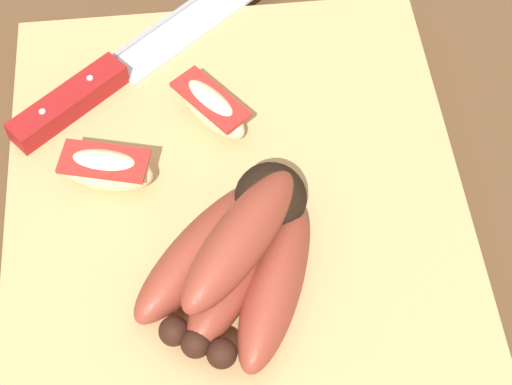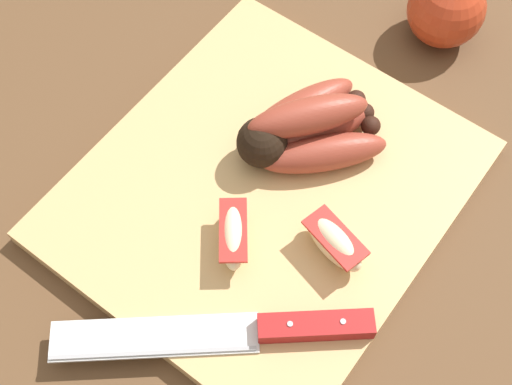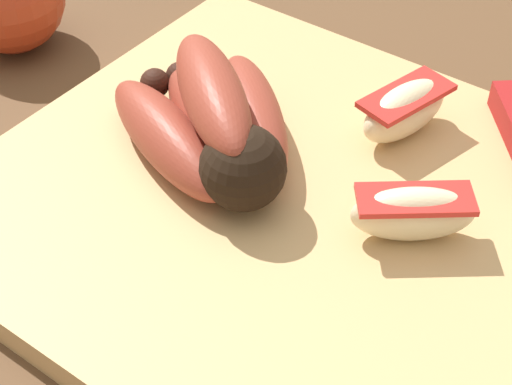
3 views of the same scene
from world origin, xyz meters
The scene contains 6 objects.
ground_plane centered at (0.00, 0.00, 0.00)m, with size 6.00×6.00×0.00m, color brown.
cutting_board centered at (0.00, 0.01, 0.01)m, with size 0.37×0.33×0.02m, color tan.
banana_bunch centered at (0.06, 0.01, 0.05)m, with size 0.15×0.14×0.06m.
chefs_knife centered at (-0.12, -0.07, 0.03)m, with size 0.20×0.23×0.02m.
apple_wedge_near centered at (-0.07, 0.00, 0.04)m, with size 0.07×0.06×0.03m.
apple_wedge_middle centered at (-0.02, -0.08, 0.04)m, with size 0.04×0.07×0.04m.
Camera 1 is at (0.31, -0.01, 0.51)m, focal length 56.82 mm.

